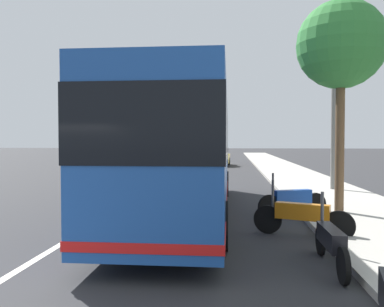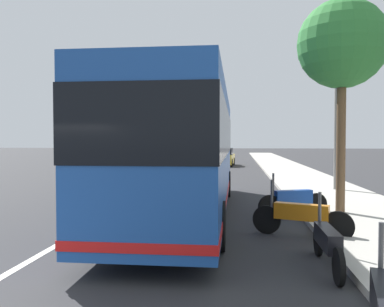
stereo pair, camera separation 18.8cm
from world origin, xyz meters
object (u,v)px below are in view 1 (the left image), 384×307
at_px(motorcycle_mid_row, 302,216).
at_px(car_side_street, 218,157).
at_px(utility_pole, 334,109).
at_px(motorcycle_far_end, 331,242).
at_px(coach_bus, 185,146).
at_px(car_ahead_same_lane, 160,161).
at_px(motorcycle_nearest_curb, 292,200).
at_px(roadside_tree_mid_block, 341,46).

height_order(motorcycle_mid_row, car_side_street, car_side_street).
xyz_separation_m(motorcycle_mid_row, utility_pole, (8.21, -2.71, 3.04)).
distance_m(motorcycle_far_end, car_side_street, 27.92).
bearing_deg(motorcycle_far_end, coach_bus, 33.17).
distance_m(motorcycle_far_end, utility_pole, 11.15).
bearing_deg(utility_pole, car_ahead_same_lane, 38.97).
bearing_deg(coach_bus, car_ahead_same_lane, 12.29).
xyz_separation_m(motorcycle_mid_row, motorcycle_nearest_curb, (2.38, -0.15, 0.00)).
distance_m(motorcycle_nearest_curb, roadside_tree_mid_block, 4.62).
distance_m(coach_bus, motorcycle_far_end, 5.85).
bearing_deg(coach_bus, motorcycle_far_end, -147.25).
xyz_separation_m(motorcycle_mid_row, car_ahead_same_lane, (20.15, 6.95, 0.17)).
xyz_separation_m(motorcycle_far_end, utility_pole, (10.40, -2.59, 3.08)).
bearing_deg(coach_bus, roadside_tree_mid_block, -89.03).
bearing_deg(motorcycle_nearest_curb, car_side_street, -104.73).
xyz_separation_m(roadside_tree_mid_block, utility_pole, (5.58, -1.20, -1.37)).
bearing_deg(motorcycle_nearest_curb, roadside_tree_mid_block, 168.26).
distance_m(motorcycle_mid_row, roadside_tree_mid_block, 5.35).
height_order(motorcycle_mid_row, car_ahead_same_lane, car_ahead_same_lane).
xyz_separation_m(coach_bus, roadside_tree_mid_block, (0.11, -4.47, 2.87)).
bearing_deg(roadside_tree_mid_block, car_side_street, 10.66).
height_order(coach_bus, motorcycle_mid_row, coach_bus).
height_order(car_side_street, car_ahead_same_lane, car_side_street).
height_order(motorcycle_mid_row, motorcycle_nearest_curb, motorcycle_nearest_curb).
bearing_deg(motorcycle_far_end, car_ahead_same_lane, 17.53).
xyz_separation_m(car_ahead_same_lane, utility_pole, (-11.94, -9.65, 2.87)).
bearing_deg(motorcycle_mid_row, car_side_street, -62.57).
distance_m(car_ahead_same_lane, utility_pole, 15.62).
xyz_separation_m(coach_bus, motorcycle_nearest_curb, (-0.14, -3.11, -1.54)).
xyz_separation_m(coach_bus, utility_pole, (5.69, -5.68, 1.50)).
relative_size(motorcycle_mid_row, car_side_street, 0.49).
bearing_deg(car_side_street, utility_pole, -159.06).
relative_size(car_ahead_same_lane, roadside_tree_mid_block, 0.69).
bearing_deg(motorcycle_far_end, motorcycle_nearest_curb, -0.42).
bearing_deg(car_ahead_same_lane, motorcycle_far_end, 18.97).
height_order(motorcycle_far_end, car_side_street, car_side_street).
bearing_deg(motorcycle_far_end, car_side_street, 6.00).
height_order(car_ahead_same_lane, roadside_tree_mid_block, roadside_tree_mid_block).
xyz_separation_m(motorcycle_nearest_curb, roadside_tree_mid_block, (0.25, -1.36, 4.41)).
relative_size(coach_bus, utility_pole, 1.70).
distance_m(motorcycle_far_end, motorcycle_nearest_curb, 4.57).
relative_size(motorcycle_far_end, roadside_tree_mid_block, 0.35).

